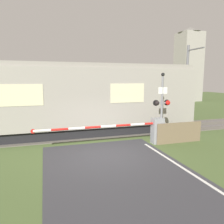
% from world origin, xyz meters
% --- Properties ---
extents(ground_plane, '(80.00, 80.00, 0.00)m').
position_xyz_m(ground_plane, '(0.00, 0.00, 0.00)').
color(ground_plane, '#4C6033').
extents(track_bed, '(36.00, 3.20, 0.13)m').
position_xyz_m(track_bed, '(0.00, 4.20, 0.02)').
color(track_bed, '#666056').
rests_on(track_bed, ground_plane).
extents(train, '(20.60, 2.82, 4.26)m').
position_xyz_m(train, '(-3.56, 4.19, 2.18)').
color(train, black).
rests_on(train, ground_plane).
extents(crossing_barrier, '(6.55, 0.44, 1.35)m').
position_xyz_m(crossing_barrier, '(2.58, 1.03, 0.75)').
color(crossing_barrier, gray).
rests_on(crossing_barrier, ground_plane).
extents(signal_post, '(0.93, 0.26, 3.68)m').
position_xyz_m(signal_post, '(3.24, 0.87, 2.09)').
color(signal_post, gray).
rests_on(signal_post, ground_plane).
extents(catenary_pole, '(0.20, 1.90, 6.00)m').
position_xyz_m(catenary_pole, '(8.51, 6.13, 3.15)').
color(catenary_pole, slate).
rests_on(catenary_pole, ground_plane).
extents(distant_building, '(3.61, 3.61, 11.17)m').
position_xyz_m(distant_building, '(19.08, 20.52, 5.66)').
color(distant_building, '#9E998E').
rests_on(distant_building, ground_plane).
extents(roadside_fence, '(2.64, 0.06, 1.10)m').
position_xyz_m(roadside_fence, '(4.27, 0.75, 0.55)').
color(roadside_fence, '#726047').
rests_on(roadside_fence, ground_plane).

